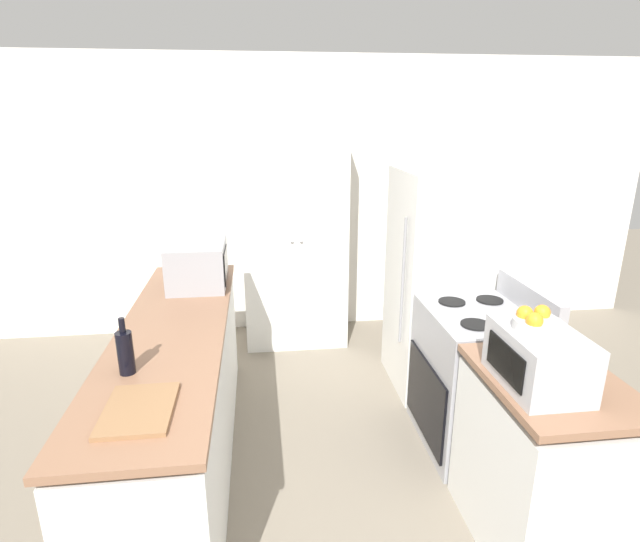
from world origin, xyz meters
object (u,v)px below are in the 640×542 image
at_px(fruit_bowl, 536,322).
at_px(wine_bottle, 125,352).
at_px(stove, 476,378).
at_px(toaster_oven, 539,359).
at_px(pantry_cabinet, 294,233).
at_px(microwave, 198,264).
at_px(refrigerator, 442,282).

bearing_deg(fruit_bowl, wine_bottle, 170.18).
bearing_deg(stove, toaster_oven, -99.35).
xyz_separation_m(toaster_oven, fruit_bowl, (-0.02, 0.02, 0.17)).
bearing_deg(stove, pantry_cabinet, 120.45).
bearing_deg(pantry_cabinet, toaster_oven, -71.04).
bearing_deg(stove, microwave, 157.43).
relative_size(refrigerator, toaster_oven, 3.77).
distance_m(refrigerator, toaster_oven, 1.65).
relative_size(stove, microwave, 2.13).
height_order(pantry_cabinet, stove, pantry_cabinet).
height_order(stove, refrigerator, refrigerator).
relative_size(microwave, fruit_bowl, 2.47).
xyz_separation_m(pantry_cabinet, toaster_oven, (0.89, -2.59, 0.01)).
xyz_separation_m(microwave, toaster_oven, (1.64, -1.58, -0.02)).
bearing_deg(microwave, pantry_cabinet, 53.41).
bearing_deg(pantry_cabinet, stove, -59.55).
distance_m(pantry_cabinet, microwave, 1.26).
height_order(microwave, fruit_bowl, fruit_bowl).
relative_size(pantry_cabinet, wine_bottle, 7.48).
distance_m(microwave, wine_bottle, 1.26).
xyz_separation_m(refrigerator, toaster_oven, (-0.17, -1.63, 0.20)).
bearing_deg(microwave, refrigerator, 1.55).
distance_m(refrigerator, fruit_bowl, 1.66).
distance_m(refrigerator, microwave, 1.83).
relative_size(pantry_cabinet, refrigerator, 1.22).
distance_m(pantry_cabinet, stove, 2.11).
relative_size(refrigerator, microwave, 3.35).
height_order(refrigerator, wine_bottle, refrigerator).
distance_m(pantry_cabinet, fruit_bowl, 2.72).
distance_m(microwave, fruit_bowl, 2.25).
bearing_deg(pantry_cabinet, refrigerator, -42.17).
bearing_deg(wine_bottle, stove, 14.29).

